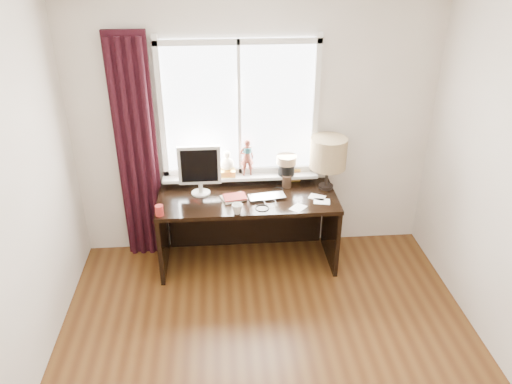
{
  "coord_description": "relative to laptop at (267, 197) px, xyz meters",
  "views": [
    {
      "loc": [
        -0.35,
        -2.52,
        3.0
      ],
      "look_at": [
        -0.05,
        1.25,
        1.0
      ],
      "focal_mm": 35.0,
      "sensor_mm": 36.0,
      "label": 1
    }
  ],
  "objects": [
    {
      "name": "icon_frame",
      "position": [
        0.32,
        0.33,
        0.05
      ],
      "size": [
        0.1,
        0.03,
        0.13
      ],
      "color": "gold",
      "rests_on": "desk"
    },
    {
      "name": "table_lamp",
      "position": [
        0.6,
        0.17,
        0.35
      ],
      "size": [
        0.35,
        0.35,
        0.52
      ],
      "color": "black",
      "rests_on": "desk"
    },
    {
      "name": "desk",
      "position": [
        -0.18,
        0.14,
        -0.26
      ],
      "size": [
        1.7,
        0.7,
        0.75
      ],
      "color": "black",
      "rests_on": "floor"
    },
    {
      "name": "laptop",
      "position": [
        0.0,
        0.0,
        0.0
      ],
      "size": [
        0.37,
        0.27,
        0.03
      ],
      "primitive_type": "imported",
      "rotation": [
        0.0,
        0.0,
        0.14
      ],
      "color": "silver",
      "rests_on": "desk"
    },
    {
      "name": "loose_papers",
      "position": [
        0.41,
        -0.11,
        -0.01
      ],
      "size": [
        0.41,
        0.36,
        0.0
      ],
      "color": "white",
      "rests_on": "desk"
    },
    {
      "name": "wall_back",
      "position": [
        -0.08,
        0.41,
        0.54
      ],
      "size": [
        3.5,
        0.0,
        2.6
      ],
      "primitive_type": "cube",
      "rotation": [
        1.57,
        0.0,
        0.0
      ],
      "color": "beige",
      "rests_on": "ground"
    },
    {
      "name": "desk_cables",
      "position": [
        0.05,
        0.02,
        -0.01
      ],
      "size": [
        0.37,
        0.58,
        0.01
      ],
      "color": "black",
      "rests_on": "desk"
    },
    {
      "name": "monitor",
      "position": [
        -0.63,
        0.14,
        0.26
      ],
      "size": [
        0.4,
        0.18,
        0.49
      ],
      "color": "beige",
      "rests_on": "desk"
    },
    {
      "name": "brush_holder",
      "position": [
        0.21,
        0.21,
        0.05
      ],
      "size": [
        0.09,
        0.09,
        0.25
      ],
      "color": "black",
      "rests_on": "desk"
    },
    {
      "name": "notebook_stack",
      "position": [
        -0.31,
        0.01,
        0.0
      ],
      "size": [
        0.26,
        0.22,
        0.03
      ],
      "color": "beige",
      "rests_on": "desk"
    },
    {
      "name": "window",
      "position": [
        -0.22,
        0.36,
        0.55
      ],
      "size": [
        1.52,
        0.22,
        1.4
      ],
      "color": "white",
      "rests_on": "ground"
    },
    {
      "name": "mug",
      "position": [
        -0.29,
        -0.26,
        0.04
      ],
      "size": [
        0.13,
        0.13,
        0.1
      ],
      "primitive_type": "imported",
      "rotation": [
        0.0,
        0.0,
        0.91
      ],
      "color": "white",
      "rests_on": "desk"
    },
    {
      "name": "curtain",
      "position": [
        -1.22,
        0.32,
        0.35
      ],
      "size": [
        0.38,
        0.09,
        2.25
      ],
      "color": "black",
      "rests_on": "floor"
    },
    {
      "name": "ceiling",
      "position": [
        -0.08,
        -1.59,
        1.84
      ],
      "size": [
        3.5,
        4.0,
        0.0
      ],
      "primitive_type": "cube",
      "color": "white",
      "rests_on": "wall_back"
    },
    {
      "name": "red_cup",
      "position": [
        -0.98,
        -0.24,
        0.03
      ],
      "size": [
        0.07,
        0.07,
        0.1
      ],
      "primitive_type": "cylinder",
      "color": "#A8241F",
      "rests_on": "desk"
    }
  ]
}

